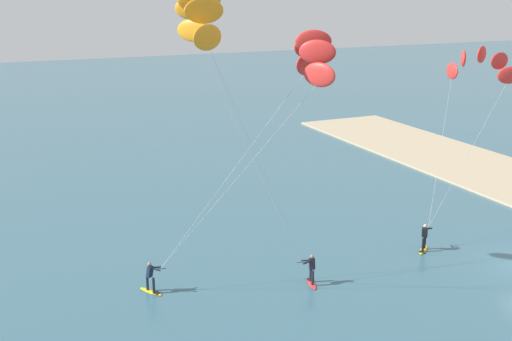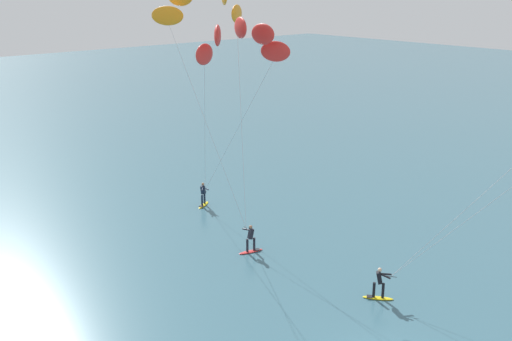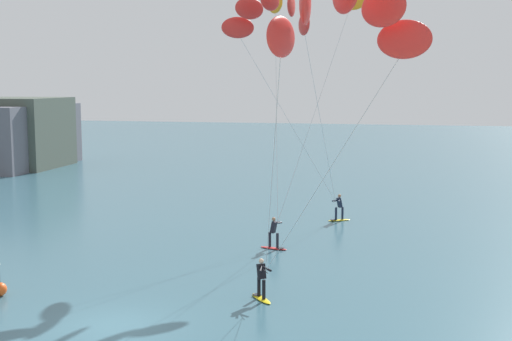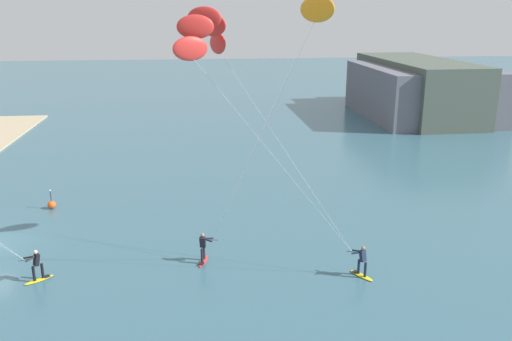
# 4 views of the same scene
# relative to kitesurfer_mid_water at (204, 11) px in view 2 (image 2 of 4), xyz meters

# --- Properties ---
(kitesurfer_mid_water) EXTENTS (6.05, 7.26, 15.17)m
(kitesurfer_mid_water) POSITION_rel_kitesurfer_mid_water_xyz_m (0.00, 0.00, 0.00)
(kitesurfer_mid_water) COLOR red
(kitesurfer_mid_water) RESTS_ON ground
(kitesurfer_far_out) EXTENTS (6.33, 9.72, 13.27)m
(kitesurfer_far_out) POSITION_rel_kitesurfer_mid_water_xyz_m (-1.25, -4.61, -1.80)
(kitesurfer_far_out) COLOR yellow
(kitesurfer_far_out) RESTS_ON ground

